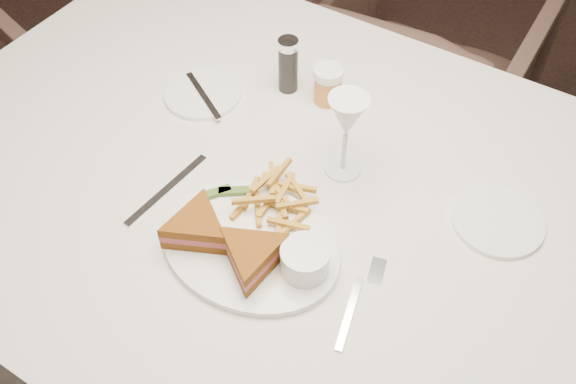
{
  "coord_description": "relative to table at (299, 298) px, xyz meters",
  "views": [
    {
      "loc": [
        0.03,
        -0.71,
        1.64
      ],
      "look_at": [
        -0.31,
        -0.09,
        0.8
      ],
      "focal_mm": 40.0,
      "sensor_mm": 36.0,
      "label": 1
    }
  ],
  "objects": [
    {
      "name": "chair_far",
      "position": [
        -0.07,
        0.95,
        -0.03
      ],
      "size": [
        0.7,
        0.66,
        0.7
      ],
      "primitive_type": "imported",
      "rotation": [
        0.0,
        0.0,
        3.11
      ],
      "color": "#47332C",
      "rests_on": "ground"
    },
    {
      "name": "table",
      "position": [
        0.0,
        0.0,
        0.0
      ],
      "size": [
        1.64,
        1.15,
        0.75
      ],
      "primitive_type": "cube",
      "rotation": [
        0.0,
        0.0,
        -0.06
      ],
      "color": "silver",
      "rests_on": "ground"
    },
    {
      "name": "table_setting",
      "position": [
        -0.01,
        -0.06,
        0.41
      ],
      "size": [
        0.8,
        0.62,
        0.18
      ],
      "color": "white",
      "rests_on": "table"
    }
  ]
}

